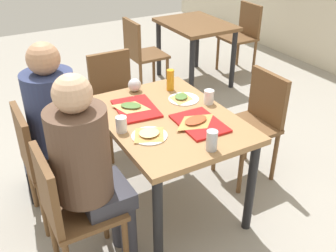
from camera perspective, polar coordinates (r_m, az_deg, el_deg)
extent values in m
cube|color=#9E998E|center=(3.03, 0.00, -11.12)|extent=(10.00, 10.00, 0.02)
cube|color=#9E7247|center=(2.61, 0.00, 1.02)|extent=(1.11, 0.81, 0.04)
cylinder|color=black|center=(3.07, -10.22, -2.69)|extent=(0.06, 0.06, 0.70)
cylinder|color=black|center=(2.35, -1.47, -14.12)|extent=(0.06, 0.06, 0.70)
cylinder|color=black|center=(3.32, 1.01, 0.45)|extent=(0.06, 0.06, 0.70)
cylinder|color=black|center=(2.66, 11.95, -8.70)|extent=(0.06, 0.06, 0.70)
cube|color=brown|center=(2.77, -15.81, -4.92)|extent=(0.40, 0.40, 0.03)
cube|color=brown|center=(2.63, -20.20, -2.07)|extent=(0.38, 0.04, 0.40)
cylinder|color=brown|center=(3.07, -13.02, -6.07)|extent=(0.04, 0.04, 0.44)
cylinder|color=brown|center=(2.80, -10.84, -9.69)|extent=(0.04, 0.04, 0.44)
cylinder|color=brown|center=(3.02, -19.19, -7.77)|extent=(0.04, 0.04, 0.44)
cylinder|color=brown|center=(2.75, -17.62, -11.65)|extent=(0.04, 0.04, 0.44)
cube|color=brown|center=(2.33, -12.09, -11.80)|extent=(0.40, 0.40, 0.03)
cube|color=brown|center=(2.17, -17.21, -8.88)|extent=(0.38, 0.04, 0.40)
cylinder|color=brown|center=(2.65, -9.22, -12.32)|extent=(0.04, 0.04, 0.44)
cylinder|color=brown|center=(2.42, -6.14, -17.14)|extent=(0.04, 0.04, 0.44)
cylinder|color=brown|center=(2.59, -16.44, -14.48)|extent=(0.04, 0.04, 0.44)
cube|color=brown|center=(3.11, 11.41, -0.19)|extent=(0.40, 0.40, 0.03)
cube|color=brown|center=(3.12, 14.35, 4.05)|extent=(0.38, 0.04, 0.40)
cylinder|color=brown|center=(3.03, 10.53, -6.22)|extent=(0.04, 0.04, 0.44)
cylinder|color=brown|center=(3.25, 6.79, -3.19)|extent=(0.04, 0.04, 0.44)
cylinder|color=brown|center=(3.23, 15.24, -4.35)|extent=(0.04, 0.04, 0.44)
cylinder|color=brown|center=(3.43, 11.41, -1.62)|extent=(0.04, 0.04, 0.44)
cube|color=brown|center=(3.42, -7.07, 3.13)|extent=(0.40, 0.40, 0.03)
cube|color=brown|center=(3.48, -8.47, 7.44)|extent=(0.04, 0.38, 0.40)
cylinder|color=brown|center=(3.46, -3.13, -0.79)|extent=(0.04, 0.04, 0.44)
cylinder|color=brown|center=(3.34, -8.34, -2.25)|extent=(0.04, 0.04, 0.44)
cylinder|color=brown|center=(3.72, -5.49, 1.53)|extent=(0.04, 0.04, 0.44)
cylinder|color=brown|center=(3.62, -10.38, 0.26)|extent=(0.04, 0.04, 0.44)
cylinder|color=#383842|center=(3.00, -11.43, -6.43)|extent=(0.10, 0.10, 0.47)
cylinder|color=#383842|center=(2.87, -10.36, -8.10)|extent=(0.10, 0.10, 0.47)
cube|color=#383842|center=(2.75, -13.41, -3.10)|extent=(0.32, 0.28, 0.10)
cylinder|color=navy|center=(2.58, -16.52, 2.06)|extent=(0.32, 0.32, 0.52)
sphere|color=tan|center=(2.45, -17.70, 9.32)|extent=(0.20, 0.20, 0.20)
cylinder|color=#383842|center=(2.59, -7.24, -12.86)|extent=(0.10, 0.10, 0.47)
cylinder|color=#383842|center=(2.48, -5.73, -15.09)|extent=(0.10, 0.10, 0.47)
cube|color=#383842|center=(2.32, -9.19, -9.65)|extent=(0.32, 0.28, 0.10)
cylinder|color=brown|center=(2.11, -12.64, -4.00)|extent=(0.32, 0.32, 0.52)
sphere|color=#DBAD89|center=(1.94, -13.77, 4.60)|extent=(0.20, 0.20, 0.20)
cube|color=red|center=(2.70, -4.67, 2.55)|extent=(0.39, 0.30, 0.02)
cube|color=red|center=(2.51, 4.60, 0.38)|extent=(0.37, 0.27, 0.02)
cylinder|color=white|center=(2.83, 2.29, 3.94)|extent=(0.22, 0.22, 0.01)
cylinder|color=white|center=(2.38, -2.71, -1.43)|extent=(0.22, 0.22, 0.01)
pyramid|color=#DBAD60|center=(2.69, -5.41, 2.83)|extent=(0.24, 0.24, 0.01)
ellipsoid|color=#4C7233|center=(2.69, -5.42, 3.02)|extent=(0.17, 0.17, 0.01)
pyramid|color=#C68C47|center=(2.51, 4.04, 0.69)|extent=(0.19, 0.26, 0.01)
ellipsoid|color=#B74723|center=(2.50, 4.05, 0.89)|extent=(0.13, 0.18, 0.01)
pyramid|color=tan|center=(2.83, 1.93, 4.16)|extent=(0.20, 0.20, 0.01)
ellipsoid|color=#4C7233|center=(2.82, 1.93, 4.34)|extent=(0.14, 0.14, 0.01)
pyramid|color=#C68C47|center=(2.38, -2.76, -1.17)|extent=(0.22, 0.23, 0.01)
ellipsoid|color=#D8C67F|center=(2.38, -2.76, -0.96)|extent=(0.15, 0.16, 0.01)
cylinder|color=white|center=(2.77, 5.97, 4.23)|extent=(0.07, 0.07, 0.10)
cylinder|color=white|center=(2.43, -6.79, 0.25)|extent=(0.07, 0.07, 0.10)
cylinder|color=#B7BCC6|center=(2.24, 6.39, -2.11)|extent=(0.07, 0.07, 0.12)
cylinder|color=orange|center=(2.95, 0.34, 6.71)|extent=(0.06, 0.06, 0.16)
sphere|color=silver|center=(2.95, -4.88, 5.96)|extent=(0.10, 0.10, 0.10)
cube|color=black|center=(3.22, -18.45, -6.80)|extent=(0.33, 0.19, 0.28)
cube|color=brown|center=(4.78, 4.04, 14.55)|extent=(0.90, 0.70, 0.04)
cylinder|color=black|center=(5.07, -1.36, 11.14)|extent=(0.06, 0.06, 0.70)
cylinder|color=black|center=(4.44, 3.48, 8.31)|extent=(0.06, 0.06, 0.70)
cylinder|color=black|center=(5.36, 4.24, 12.10)|extent=(0.06, 0.06, 0.70)
cylinder|color=black|center=(4.76, 9.45, 9.48)|extent=(0.06, 0.06, 0.70)
cube|color=brown|center=(4.55, -3.06, 10.27)|extent=(0.40, 0.40, 0.03)
cube|color=brown|center=(4.41, -5.27, 12.49)|extent=(0.38, 0.04, 0.40)
cylinder|color=brown|center=(4.85, -2.09, 8.60)|extent=(0.04, 0.04, 0.44)
cylinder|color=brown|center=(4.57, -0.09, 7.25)|extent=(0.04, 0.04, 0.44)
cylinder|color=brown|center=(4.71, -5.78, 7.82)|extent=(0.04, 0.04, 0.44)
cylinder|color=brown|center=(4.43, -3.95, 6.40)|extent=(0.04, 0.04, 0.44)
cube|color=brown|center=(5.23, 10.06, 12.49)|extent=(0.40, 0.40, 0.03)
cube|color=brown|center=(5.29, 11.85, 14.93)|extent=(0.38, 0.04, 0.40)
cylinder|color=brown|center=(5.08, 9.50, 9.21)|extent=(0.04, 0.04, 0.44)
cylinder|color=brown|center=(5.33, 7.24, 10.38)|extent=(0.04, 0.04, 0.44)
cylinder|color=brown|center=(5.29, 12.45, 9.76)|extent=(0.04, 0.04, 0.44)
cylinder|color=brown|center=(5.53, 10.14, 10.88)|extent=(0.04, 0.04, 0.44)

